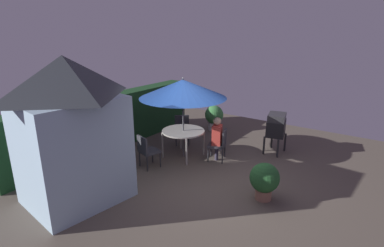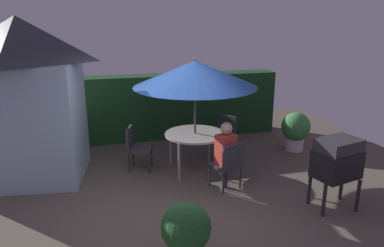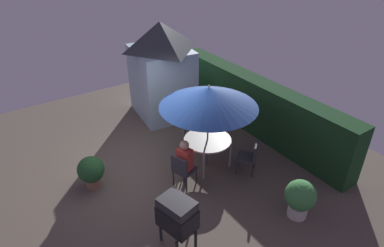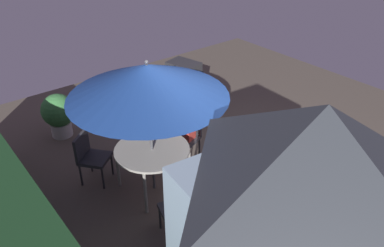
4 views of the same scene
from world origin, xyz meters
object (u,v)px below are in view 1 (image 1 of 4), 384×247
at_px(bbq_grill, 276,126).
at_px(person_in_red, 217,134).
at_px(patio_table, 183,133).
at_px(patio_umbrella, 183,89).
at_px(chair_near_shed, 220,143).
at_px(chair_toward_hedge, 147,149).
at_px(chair_far_side, 182,128).
at_px(garden_shed, 71,130).
at_px(potted_plant_by_shed, 214,116).
at_px(potted_plant_by_grill, 264,179).

height_order(bbq_grill, person_in_red, person_in_red).
bearing_deg(patio_table, patio_umbrella, 0.00).
bearing_deg(chair_near_shed, chair_toward_hedge, 138.89).
bearing_deg(chair_far_side, chair_toward_hedge, -169.79).
height_order(patio_table, chair_toward_hedge, chair_toward_hedge).
distance_m(garden_shed, bbq_grill, 5.65).
relative_size(patio_table, chair_toward_hedge, 1.35).
relative_size(bbq_grill, chair_far_side, 1.33).
relative_size(bbq_grill, person_in_red, 0.95).
xyz_separation_m(bbq_grill, potted_plant_by_shed, (0.77, 2.60, -0.33)).
height_order(chair_far_side, chair_toward_hedge, same).
height_order(patio_umbrella, potted_plant_by_grill, patio_umbrella).
xyz_separation_m(garden_shed, chair_far_side, (4.03, 0.21, -1.05)).
relative_size(chair_toward_hedge, person_in_red, 0.71).
height_order(chair_toward_hedge, person_in_red, person_in_red).
bearing_deg(chair_far_side, bbq_grill, -70.91).
bearing_deg(chair_toward_hedge, person_in_red, -39.89).
height_order(garden_shed, chair_toward_hedge, garden_shed).
distance_m(chair_near_shed, potted_plant_by_shed, 2.71).
height_order(garden_shed, chair_near_shed, garden_shed).
distance_m(garden_shed, patio_table, 3.32).
bearing_deg(chair_toward_hedge, patio_umbrella, -16.07).
distance_m(chair_far_side, potted_plant_by_grill, 3.92).
bearing_deg(chair_toward_hedge, garden_shed, 175.43).
distance_m(patio_table, chair_far_side, 1.14).
height_order(garden_shed, potted_plant_by_shed, garden_shed).
bearing_deg(patio_table, chair_toward_hedge, 163.93).
bearing_deg(chair_toward_hedge, potted_plant_by_grill, -84.33).
bearing_deg(chair_near_shed, patio_umbrella, 109.96).
xyz_separation_m(patio_table, potted_plant_by_grill, (-0.85, -2.82, -0.26)).
bearing_deg(chair_far_side, person_in_red, -108.19).
distance_m(patio_umbrella, chair_near_shed, 1.82).
distance_m(garden_shed, person_in_red, 3.86).
height_order(potted_plant_by_grill, person_in_red, person_in_red).
height_order(patio_umbrella, chair_toward_hedge, patio_umbrella).
xyz_separation_m(patio_table, chair_far_side, (0.87, 0.70, -0.21)).
relative_size(garden_shed, chair_far_side, 3.42).
bearing_deg(garden_shed, patio_table, -8.90).
height_order(patio_table, potted_plant_by_grill, potted_plant_by_grill).
height_order(garden_shed, bbq_grill, garden_shed).
distance_m(garden_shed, chair_near_shed, 3.98).
xyz_separation_m(chair_near_shed, chair_far_side, (0.50, 1.70, 0.00)).
distance_m(bbq_grill, potted_plant_by_shed, 2.73).
relative_size(potted_plant_by_shed, potted_plant_by_grill, 1.11).
distance_m(potted_plant_by_shed, person_in_red, 2.70).
height_order(chair_near_shed, chair_toward_hedge, same).
bearing_deg(patio_table, bbq_grill, -48.43).
height_order(patio_table, chair_far_side, chair_far_side).
distance_m(garden_shed, potted_plant_by_shed, 5.86).
relative_size(patio_umbrella, person_in_red, 1.92).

